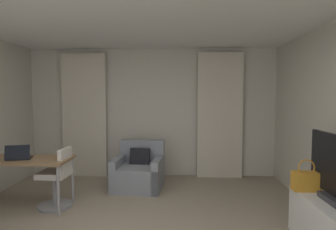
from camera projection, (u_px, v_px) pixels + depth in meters
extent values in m
cube|color=beige|center=(152.00, 113.00, 5.70)|extent=(5.12, 0.06, 2.60)
cube|color=beige|center=(84.00, 115.00, 5.63)|extent=(0.90, 0.06, 2.50)
cube|color=beige|center=(220.00, 116.00, 5.52)|extent=(0.90, 0.06, 2.50)
cube|color=gray|center=(138.00, 177.00, 4.92)|extent=(0.89, 0.88, 0.41)
cube|color=gray|center=(142.00, 150.00, 5.23)|extent=(0.84, 0.20, 0.40)
cube|color=gray|center=(158.00, 173.00, 4.87)|extent=(0.18, 0.83, 0.55)
cube|color=gray|center=(119.00, 172.00, 4.96)|extent=(0.18, 0.83, 0.55)
cube|color=black|center=(140.00, 158.00, 5.02)|extent=(0.37, 0.23, 0.37)
cube|color=olive|center=(23.00, 160.00, 4.01)|extent=(1.36, 0.60, 0.04)
cylinder|color=#99999E|center=(73.00, 180.00, 4.26)|extent=(0.04, 0.04, 0.70)
cylinder|color=#99999E|center=(58.00, 191.00, 3.76)|extent=(0.04, 0.04, 0.70)
cylinder|color=gray|center=(55.00, 192.00, 4.07)|extent=(0.06, 0.06, 0.46)
cylinder|color=gray|center=(55.00, 206.00, 4.08)|extent=(0.48, 0.48, 0.04)
cube|color=silver|center=(54.00, 174.00, 4.05)|extent=(0.41, 0.41, 0.08)
cube|color=silver|center=(65.00, 160.00, 4.02)|extent=(0.07, 0.36, 0.34)
cube|color=#2D2D33|center=(20.00, 158.00, 3.97)|extent=(0.37, 0.30, 0.02)
cube|color=black|center=(17.00, 152.00, 3.86)|extent=(0.32, 0.14, 0.20)
cube|color=white|center=(336.00, 229.00, 2.84)|extent=(0.51, 1.12, 0.54)
cube|color=#333338|center=(336.00, 199.00, 2.85)|extent=(0.20, 0.36, 0.06)
cube|color=orange|center=(306.00, 181.00, 3.20)|extent=(0.30, 0.14, 0.22)
torus|color=orange|center=(306.00, 168.00, 3.18)|extent=(0.20, 0.02, 0.20)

